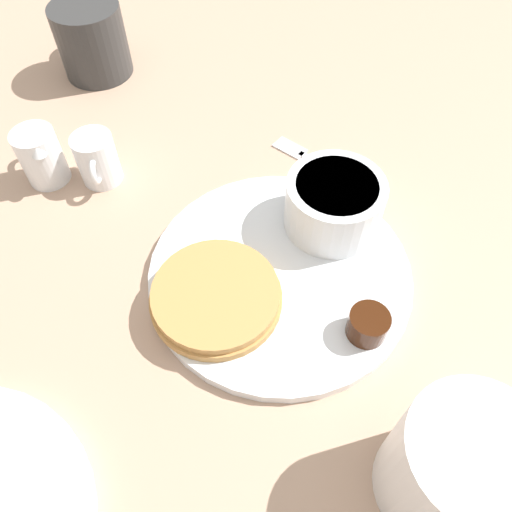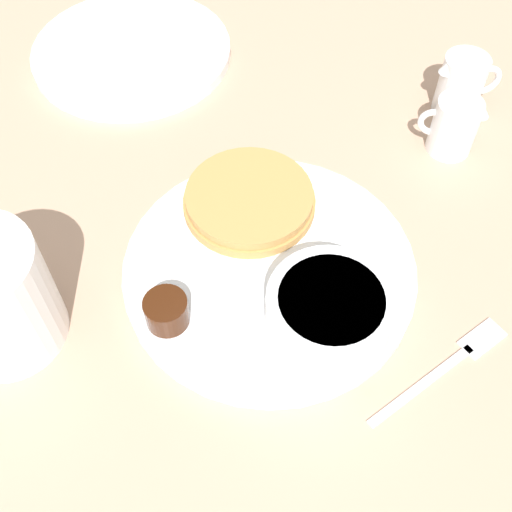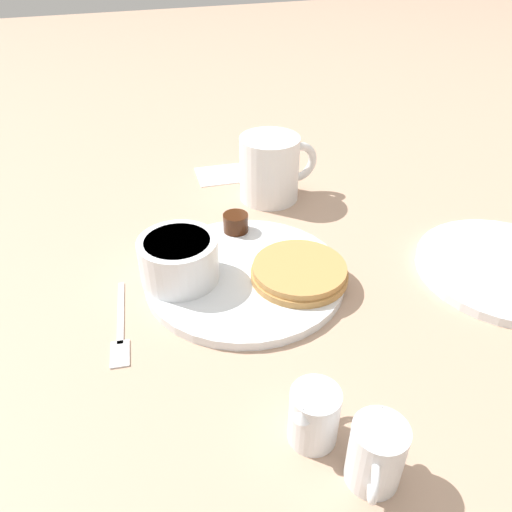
# 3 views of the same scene
# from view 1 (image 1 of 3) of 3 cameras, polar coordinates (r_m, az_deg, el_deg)

# --- Properties ---
(ground_plane) EXTENTS (4.00, 4.00, 0.00)m
(ground_plane) POSITION_cam_1_polar(r_m,az_deg,el_deg) (0.49, 2.71, -2.42)
(ground_plane) COLOR tan
(plate) EXTENTS (0.25, 0.25, 0.01)m
(plate) POSITION_cam_1_polar(r_m,az_deg,el_deg) (0.48, 2.73, -2.03)
(plate) COLOR white
(plate) RESTS_ON ground_plane
(pancake_stack) EXTENTS (0.12, 0.12, 0.02)m
(pancake_stack) POSITION_cam_1_polar(r_m,az_deg,el_deg) (0.45, -4.62, -4.61)
(pancake_stack) COLOR #B78447
(pancake_stack) RESTS_ON plate
(bowl) EXTENTS (0.10, 0.10, 0.06)m
(bowl) POSITION_cam_1_polar(r_m,az_deg,el_deg) (0.50, 8.91, 6.04)
(bowl) COLOR white
(bowl) RESTS_ON plate
(syrup_cup) EXTENTS (0.04, 0.04, 0.03)m
(syrup_cup) POSITION_cam_1_polar(r_m,az_deg,el_deg) (0.44, 12.67, -7.67)
(syrup_cup) COLOR #38190A
(syrup_cup) RESTS_ON plate
(butter_ramekin) EXTENTS (0.04, 0.04, 0.04)m
(butter_ramekin) POSITION_cam_1_polar(r_m,az_deg,el_deg) (0.51, 10.98, 4.94)
(butter_ramekin) COLOR white
(butter_ramekin) RESTS_ON plate
(coffee_mug) EXTENTS (0.13, 0.09, 0.10)m
(coffee_mug) POSITION_cam_1_polar(r_m,az_deg,el_deg) (0.39, 21.80, -22.15)
(coffee_mug) COLOR white
(coffee_mug) RESTS_ON ground_plane
(creamer_pitcher_near) EXTENTS (0.06, 0.05, 0.06)m
(creamer_pitcher_near) POSITION_cam_1_polar(r_m,az_deg,el_deg) (0.58, -17.72, 10.54)
(creamer_pitcher_near) COLOR white
(creamer_pitcher_near) RESTS_ON ground_plane
(creamer_pitcher_far) EXTENTS (0.05, 0.06, 0.07)m
(creamer_pitcher_far) POSITION_cam_1_polar(r_m,az_deg,el_deg) (0.60, -23.37, 10.48)
(creamer_pitcher_far) COLOR white
(creamer_pitcher_far) RESTS_ON ground_plane
(fork) EXTENTS (0.03, 0.14, 0.00)m
(fork) POSITION_cam_1_polar(r_m,az_deg,el_deg) (0.60, 6.59, 10.87)
(fork) COLOR silver
(fork) RESTS_ON ground_plane
(second_mug) EXTENTS (0.10, 0.11, 0.09)m
(second_mug) POSITION_cam_1_polar(r_m,az_deg,el_deg) (0.74, -18.26, 22.45)
(second_mug) COLOR #333333
(second_mug) RESTS_ON ground_plane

